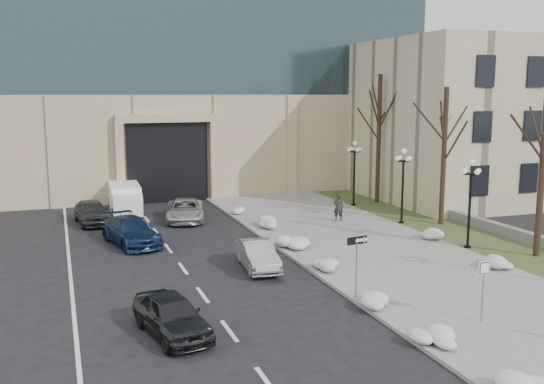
{
  "coord_description": "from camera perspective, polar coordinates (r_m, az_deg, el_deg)",
  "views": [
    {
      "loc": [
        -11.76,
        -13.18,
        8.1
      ],
      "look_at": [
        -2.29,
        13.41,
        3.5
      ],
      "focal_mm": 40.0,
      "sensor_mm": 36.0,
      "label": 1
    }
  ],
  "objects": [
    {
      "name": "lamppost_c",
      "position": [
        38.25,
        12.23,
        1.49
      ],
      "size": [
        1.18,
        1.18,
        4.76
      ],
      "color": "black",
      "rests_on": "ground"
    },
    {
      "name": "car_d",
      "position": [
        39.31,
        -8.18,
        -1.7
      ],
      "size": [
        3.23,
        5.32,
        1.38
      ],
      "primitive_type": "imported",
      "rotation": [
        0.0,
        0.0,
        -0.2
      ],
      "color": "#BCBCBC",
      "rests_on": "ground"
    },
    {
      "name": "ground",
      "position": [
        19.43,
        20.89,
        -16.01
      ],
      "size": [
        160.0,
        160.0,
        0.0
      ],
      "primitive_type": "plane",
      "color": "black",
      "rests_on": "ground"
    },
    {
      "name": "snow_clump_d",
      "position": [
        28.22,
        4.98,
        -6.82
      ],
      "size": [
        1.1,
        1.6,
        0.36
      ],
      "primitive_type": "ellipsoid",
      "color": "silver",
      "rests_on": "sidewalk"
    },
    {
      "name": "lamppost_d",
      "position": [
        43.86,
        7.76,
        2.59
      ],
      "size": [
        1.18,
        1.18,
        4.76
      ],
      "color": "black",
      "rests_on": "ground"
    },
    {
      "name": "tree_far",
      "position": [
        45.1,
        10.06,
        6.64
      ],
      "size": [
        3.2,
        3.2,
        9.5
      ],
      "color": "black",
      "rests_on": "ground"
    },
    {
      "name": "car_b",
      "position": [
        28.33,
        -1.35,
        -5.99
      ],
      "size": [
        1.7,
        4.06,
        1.31
      ],
      "primitive_type": "imported",
      "rotation": [
        0.0,
        0.0,
        -0.08
      ],
      "color": "#9FA1A6",
      "rests_on": "ground"
    },
    {
      "name": "snow_clump_c",
      "position": [
        23.88,
        9.65,
        -9.94
      ],
      "size": [
        1.1,
        1.6,
        0.36
      ],
      "primitive_type": "ellipsoid",
      "color": "silver",
      "rests_on": "sidewalk"
    },
    {
      "name": "tree_mid",
      "position": [
        38.4,
        15.94,
        5.03
      ],
      "size": [
        3.2,
        3.2,
        8.5
      ],
      "color": "black",
      "rests_on": "ground"
    },
    {
      "name": "snow_clump_f",
      "position": [
        36.39,
        -0.8,
        -3.12
      ],
      "size": [
        1.1,
        1.6,
        0.36
      ],
      "primitive_type": "ellipsoid",
      "color": "silver",
      "rests_on": "sidewalk"
    },
    {
      "name": "tree_near",
      "position": [
        32.22,
        24.25,
        4.4
      ],
      "size": [
        3.2,
        3.2,
        9.0
      ],
      "color": "black",
      "rests_on": "ground"
    },
    {
      "name": "snow_clump_b",
      "position": [
        20.73,
        14.75,
        -13.16
      ],
      "size": [
        1.1,
        1.6,
        0.36
      ],
      "primitive_type": "ellipsoid",
      "color": "silver",
      "rests_on": "sidewalk"
    },
    {
      "name": "one_way_sign",
      "position": [
        24.1,
        8.32,
        -5.17
      ],
      "size": [
        0.97,
        0.28,
        2.58
      ],
      "rotation": [
        0.0,
        0.0,
        0.15
      ],
      "color": "slate",
      "rests_on": "ground"
    },
    {
      "name": "car_e",
      "position": [
        39.69,
        -16.6,
        -1.8
      ],
      "size": [
        2.24,
        4.6,
        1.51
      ],
      "primitive_type": "imported",
      "rotation": [
        0.0,
        0.0,
        0.11
      ],
      "color": "#2F2F34",
      "rests_on": "ground"
    },
    {
      "name": "lamppost_b",
      "position": [
        32.97,
        18.17,
        0.02
      ],
      "size": [
        1.18,
        1.18,
        4.76
      ],
      "color": "black",
      "rests_on": "ground"
    },
    {
      "name": "snow_clump_j",
      "position": [
        34.56,
        14.91,
        -4.11
      ],
      "size": [
        1.1,
        1.6,
        0.36
      ],
      "primitive_type": "ellipsoid",
      "color": "silver",
      "rests_on": "sidewalk"
    },
    {
      "name": "keep_sign",
      "position": [
        22.69,
        19.3,
        -7.64
      ],
      "size": [
        0.5,
        0.08,
        2.32
      ],
      "rotation": [
        0.0,
        0.0,
        0.06
      ],
      "color": "slate",
      "rests_on": "ground"
    },
    {
      "name": "snow_clump_e",
      "position": [
        31.9,
        1.9,
        -4.9
      ],
      "size": [
        1.1,
        1.6,
        0.36
      ],
      "primitive_type": "ellipsoid",
      "color": "silver",
      "rests_on": "sidewalk"
    },
    {
      "name": "pedestrian",
      "position": [
        38.47,
        6.27,
        -1.44
      ],
      "size": [
        0.74,
        0.59,
        1.75
      ],
      "primitive_type": "imported",
      "rotation": [
        0.0,
        0.0,
        2.84
      ],
      "color": "black",
      "rests_on": "sidewalk"
    },
    {
      "name": "snow_clump_i",
      "position": [
        30.18,
        20.7,
        -6.33
      ],
      "size": [
        1.1,
        1.6,
        0.36
      ],
      "primitive_type": "ellipsoid",
      "color": "silver",
      "rests_on": "sidewalk"
    },
    {
      "name": "sidewalk",
      "position": [
        32.19,
        9.44,
        -5.33
      ],
      "size": [
        9.0,
        40.0,
        0.12
      ],
      "primitive_type": "cube",
      "color": "gray",
      "rests_on": "ground"
    },
    {
      "name": "classical_building",
      "position": [
        53.28,
        19.87,
        6.45
      ],
      "size": [
        22.0,
        18.12,
        12.0
      ],
      "color": "#BFB28F",
      "rests_on": "ground"
    },
    {
      "name": "car_c",
      "position": [
        33.69,
        -13.12,
        -3.61
      ],
      "size": [
        3.17,
        5.43,
        1.48
      ],
      "primitive_type": "imported",
      "rotation": [
        0.0,
        0.0,
        0.23
      ],
      "color": "navy",
      "rests_on": "ground"
    },
    {
      "name": "curb",
      "position": [
        30.31,
        1.93,
        -6.11
      ],
      "size": [
        0.3,
        40.0,
        0.14
      ],
      "primitive_type": "cube",
      "color": "gray",
      "rests_on": "ground"
    },
    {
      "name": "stone_wall",
      "position": [
        38.42,
        19.16,
        -2.9
      ],
      "size": [
        0.5,
        30.0,
        0.7
      ],
      "primitive_type": "cube",
      "color": "slate",
      "rests_on": "ground"
    },
    {
      "name": "car_a",
      "position": [
        21.13,
        -9.42,
        -11.36
      ],
      "size": [
        2.46,
        4.38,
        1.41
      ],
      "primitive_type": "imported",
      "rotation": [
        0.0,
        0.0,
        0.2
      ],
      "color": "black",
      "rests_on": "ground"
    },
    {
      "name": "snow_clump_g",
      "position": [
        40.49,
        -3.38,
        -1.87
      ],
      "size": [
        1.1,
        1.6,
        0.36
      ],
      "primitive_type": "ellipsoid",
      "color": "silver",
      "rests_on": "sidewalk"
    },
    {
      "name": "box_truck",
      "position": [
        43.38,
        -13.66,
        -0.59
      ],
      "size": [
        2.22,
        5.8,
        1.82
      ],
      "rotation": [
        0.0,
        0.0,
        -0.04
      ],
      "color": "white",
      "rests_on": "ground"
    },
    {
      "name": "grass_strip",
      "position": [
        35.74,
        18.62,
        -4.26
      ],
      "size": [
        4.0,
        40.0,
        0.1
      ],
      "primitive_type": "cube",
      "color": "#364723",
      "rests_on": "ground"
    }
  ]
}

